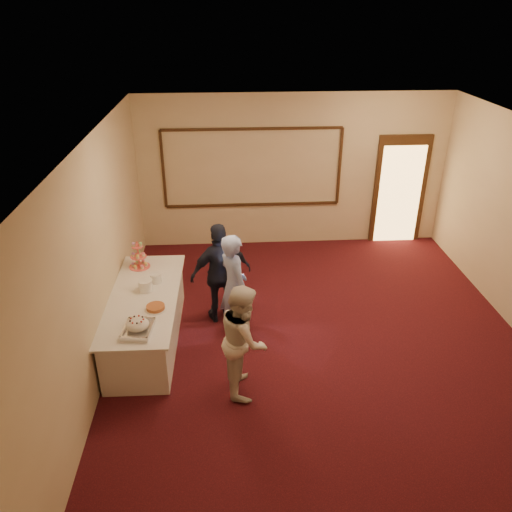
{
  "coord_description": "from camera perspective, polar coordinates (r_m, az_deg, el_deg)",
  "views": [
    {
      "loc": [
        -1.32,
        -5.81,
        4.48
      ],
      "look_at": [
        -0.91,
        0.65,
        1.15
      ],
      "focal_mm": 35.0,
      "sensor_mm": 36.0,
      "label": 1
    }
  ],
  "objects": [
    {
      "name": "floor",
      "position": [
        7.45,
        7.44,
        -9.98
      ],
      "size": [
        7.0,
        7.0,
        0.0
      ],
      "primitive_type": "plane",
      "color": "black",
      "rests_on": "ground"
    },
    {
      "name": "guest",
      "position": [
        7.55,
        -4.02,
        -1.99
      ],
      "size": [
        1.02,
        0.65,
        1.61
      ],
      "primitive_type": "imported",
      "rotation": [
        0.0,
        0.0,
        3.43
      ],
      "color": "black",
      "rests_on": "floor"
    },
    {
      "name": "doorway",
      "position": [
        10.46,
        16.08,
        7.19
      ],
      "size": [
        1.05,
        0.07,
        2.2
      ],
      "color": "#361E10",
      "rests_on": "floor"
    },
    {
      "name": "room_walls",
      "position": [
        6.44,
        8.51,
        4.53
      ],
      "size": [
        6.04,
        7.04,
        3.02
      ],
      "color": "beige",
      "rests_on": "floor"
    },
    {
      "name": "tart",
      "position": [
        6.87,
        -11.4,
        -5.8
      ],
      "size": [
        0.29,
        0.29,
        0.06
      ],
      "color": "white",
      "rests_on": "buffet_table"
    },
    {
      "name": "camera_flash",
      "position": [
        7.14,
        -2.74,
        0.1
      ],
      "size": [
        0.07,
        0.04,
        0.05
      ],
      "primitive_type": "cube",
      "rotation": [
        0.0,
        0.0,
        0.04
      ],
      "color": "white",
      "rests_on": "guest"
    },
    {
      "name": "man",
      "position": [
        7.18,
        -2.53,
        -3.48
      ],
      "size": [
        0.61,
        0.7,
        1.63
      ],
      "primitive_type": "imported",
      "rotation": [
        0.0,
        0.0,
        2.03
      ],
      "color": "#95A9EA",
      "rests_on": "floor"
    },
    {
      "name": "plate_stack_a",
      "position": [
        7.29,
        -12.5,
        -3.31
      ],
      "size": [
        0.2,
        0.2,
        0.17
      ],
      "color": "white",
      "rests_on": "buffet_table"
    },
    {
      "name": "wall_molding",
      "position": [
        9.73,
        -0.42,
        10.02
      ],
      "size": [
        3.45,
        0.04,
        1.55
      ],
      "color": "#361E10",
      "rests_on": "room_walls"
    },
    {
      "name": "plate_stack_b",
      "position": [
        7.48,
        -11.38,
        -2.47
      ],
      "size": [
        0.17,
        0.17,
        0.14
      ],
      "color": "white",
      "rests_on": "buffet_table"
    },
    {
      "name": "buffet_table",
      "position": [
        7.42,
        -12.41,
        -6.96
      ],
      "size": [
        0.99,
        2.48,
        0.77
      ],
      "color": "white",
      "rests_on": "floor"
    },
    {
      "name": "cupcake_stand",
      "position": [
        7.91,
        -13.27,
        -0.12
      ],
      "size": [
        0.32,
        0.32,
        0.48
      ],
      "color": "#EA5E59",
      "rests_on": "buffet_table"
    },
    {
      "name": "pavlova_tray",
      "position": [
        6.46,
        -13.37,
        -7.83
      ],
      "size": [
        0.39,
        0.52,
        0.18
      ],
      "color": "silver",
      "rests_on": "buffet_table"
    },
    {
      "name": "woman",
      "position": [
        6.24,
        -1.38,
        -9.46
      ],
      "size": [
        0.57,
        0.73,
        1.5
      ],
      "primitive_type": "imported",
      "rotation": [
        0.0,
        0.0,
        1.56
      ],
      "color": "silver",
      "rests_on": "floor"
    }
  ]
}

